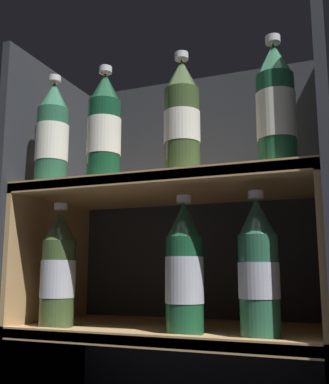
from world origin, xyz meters
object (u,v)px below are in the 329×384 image
Objects in this scene: bottle_upper_front_1 at (104,130)px; bottle_upper_front_3 at (276,108)px; bottle_upper_front_0 at (52,136)px; bottle_lower_front_2 at (259,270)px; bottle_lower_front_1 at (184,271)px; bottle_upper_front_2 at (182,119)px; bottle_lower_front_0 at (58,270)px.

bottle_upper_front_1 is 0.37m from bottle_upper_front_3.
bottle_upper_front_0 is 0.55m from bottle_lower_front_2.
bottle_lower_front_1 is 0.14m from bottle_lower_front_2.
bottle_lower_front_1 is at bearing 0.00° from bottle_upper_front_1.
bottle_upper_front_0 is at bearing 180.00° from bottle_upper_front_3.
bottle_upper_front_3 is at bearing -0.00° from bottle_lower_front_2.
bottle_upper_front_2 is at bearing 180.00° from bottle_lower_front_2.
bottle_upper_front_0 and bottle_upper_front_1 have the same top height.
bottle_lower_front_0 is (0.03, -0.00, -0.30)m from bottle_upper_front_0.
bottle_upper_front_0 is at bearing 180.00° from bottle_upper_front_2.
bottle_lower_front_1 is at bearing -0.00° from bottle_upper_front_0.
bottle_upper_front_1 is (0.13, -0.00, 0.00)m from bottle_upper_front_0.
bottle_lower_front_0 is at bearing -180.00° from bottle_upper_front_2.
bottle_upper_front_1 is 1.00× the size of bottle_lower_front_0.
bottle_upper_front_0 is 0.30m from bottle_lower_front_0.
bottle_upper_front_2 is at bearing 180.00° from bottle_upper_front_3.
bottle_upper_front_3 is (0.37, 0.00, -0.00)m from bottle_upper_front_1.
bottle_lower_front_0 is at bearing 180.00° from bottle_upper_front_3.
bottle_upper_front_3 is 0.56m from bottle_lower_front_0.
bottle_lower_front_2 is (-0.04, 0.00, -0.30)m from bottle_upper_front_3.
bottle_upper_front_1 reaches higher than bottle_lower_front_0.
bottle_upper_front_1 is 1.00× the size of bottle_upper_front_3.
bottle_upper_front_0 is 0.31m from bottle_upper_front_2.
bottle_upper_front_2 is 1.00× the size of bottle_upper_front_3.
bottle_upper_front_2 is (0.18, 0.00, 0.00)m from bottle_upper_front_1.
bottle_lower_front_2 is (0.32, 0.00, -0.30)m from bottle_upper_front_1.
bottle_lower_front_0 is 1.00× the size of bottle_lower_front_1.
bottle_lower_front_0 is at bearing -0.00° from bottle_upper_front_0.
bottle_upper_front_0 is at bearing 180.00° from bottle_lower_front_0.
bottle_upper_front_2 is 1.00× the size of bottle_lower_front_2.
bottle_upper_front_1 is at bearing -180.00° from bottle_upper_front_2.
bottle_lower_front_2 is at bearing 180.00° from bottle_upper_front_3.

